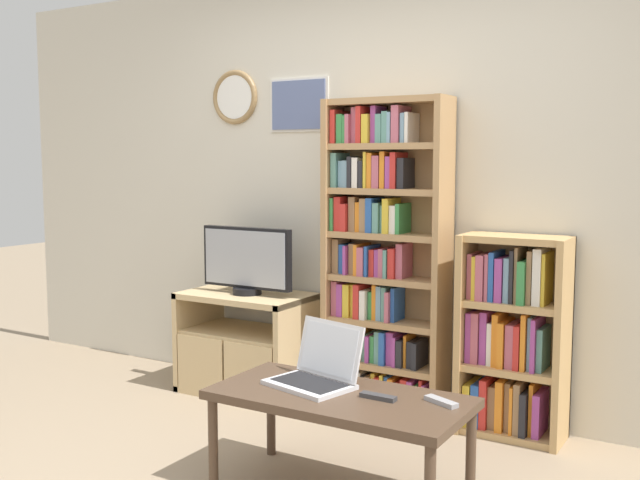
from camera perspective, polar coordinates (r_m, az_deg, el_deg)
The scene contains 9 objects.
wall_back at distance 4.46m, azimuth 5.21°, elevation 4.06°, with size 6.07×0.09×2.60m.
tv_stand at distance 4.77m, azimuth -5.74°, elevation -7.80°, with size 0.80×0.49×0.63m.
television at distance 4.65m, azimuth -5.61°, elevation -1.58°, with size 0.63×0.18×0.42m.
bookshelf_tall at distance 4.35m, azimuth 4.66°, elevation -1.60°, with size 0.73×0.24×1.81m.
bookshelf_short at distance 4.12m, azimuth 14.33°, elevation -7.34°, with size 0.55×0.28×1.07m.
coffee_table at distance 3.32m, azimuth 1.49°, elevation -12.42°, with size 1.12×0.54×0.46m.
laptop at distance 3.42m, azimuth -0.17°, elevation -9.84°, with size 0.43×0.38×0.27m.
remote_near_laptop at distance 3.22m, azimuth 9.22°, elevation -12.05°, with size 0.16×0.10×0.02m.
remote_far_from_laptop at distance 3.25m, azimuth 4.45°, elevation -11.82°, with size 0.16×0.05×0.02m.
Camera 1 is at (1.91, -2.32, 1.47)m, focal length 42.00 mm.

